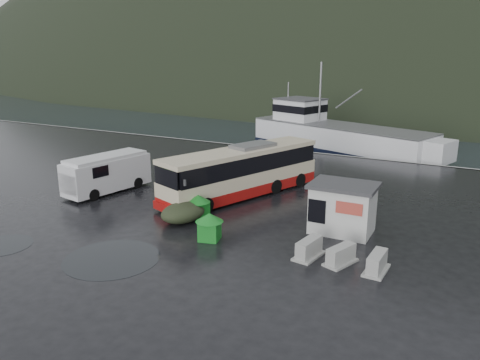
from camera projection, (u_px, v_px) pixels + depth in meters
The scene contains 14 objects.
ground at pixel (190, 215), 27.51m from camera, with size 160.00×160.00×0.00m, color black.
harbor_water at pixel (426, 88), 121.24m from camera, with size 300.00×180.00×0.02m, color black.
quay_edge at pixel (307, 152), 44.55m from camera, with size 160.00×0.60×1.50m, color #999993.
coach_bus at pixel (242, 196), 31.14m from camera, with size 3.02×12.08×3.41m, color beige, non-canonical shape.
white_van at pixel (108, 192), 32.06m from camera, with size 2.11×6.13×2.56m, color silver, non-canonical shape.
waste_bin_left at pixel (210, 240), 23.89m from camera, with size 1.03×1.03×1.43m, color #15761F, non-canonical shape.
waste_bin_right at pixel (199, 218), 27.05m from camera, with size 0.99×0.99×1.38m, color #15761F, non-canonical shape.
dome_tent at pixel (183, 221), 26.43m from camera, with size 1.99×2.79×1.10m, color #29301D, non-canonical shape.
ticket_kiosk at pixel (341, 232), 24.96m from camera, with size 3.41×2.58×2.67m, color silver, non-canonical shape.
jersey_barrier_a at pixel (340, 263), 21.22m from camera, with size 0.85×1.69×0.85m, color #999993, non-canonical shape.
jersey_barrier_b at pixel (376, 271), 20.44m from camera, with size 0.86×1.72×0.86m, color #999993, non-canonical shape.
jersey_barrier_c at pixel (309, 257), 21.90m from camera, with size 0.89×1.77×0.89m, color #999993, non-canonical shape.
fishing_trawler at pixel (339, 141), 49.87m from camera, with size 23.64×5.20×9.46m, color silver, non-canonical shape.
puddles at pixel (79, 254), 22.14m from camera, with size 9.56×5.03×0.01m.
Camera 1 is at (14.74, -21.58, 9.32)m, focal length 35.00 mm.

